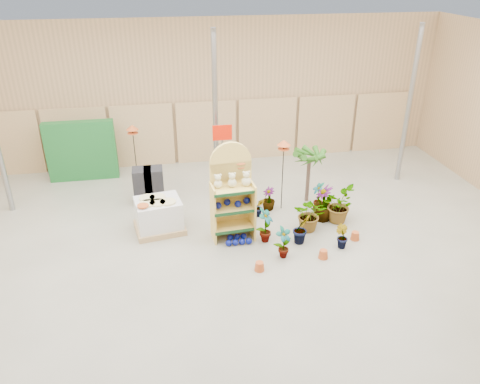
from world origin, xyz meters
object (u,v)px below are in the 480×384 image
object	(u,v)px
pallet_stack	(159,215)
display_shelf	(232,195)
potted_plant_2	(310,214)
bird_table_front	(240,162)

from	to	relation	value
pallet_stack	display_shelf	bearing A→B (deg)	-25.03
potted_plant_2	bird_table_front	bearing A→B (deg)	168.04
display_shelf	bird_table_front	size ratio (longest dim) A/B	1.21
pallet_stack	potted_plant_2	xyz separation A→B (m)	(3.63, -0.63, 0.02)
bird_table_front	display_shelf	bearing A→B (deg)	-138.05
display_shelf	potted_plant_2	distance (m)	2.01
bird_table_front	potted_plant_2	size ratio (longest dim) A/B	2.22
bird_table_front	potted_plant_2	distance (m)	2.18
display_shelf	pallet_stack	distance (m)	1.90
pallet_stack	potted_plant_2	size ratio (longest dim) A/B	1.49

